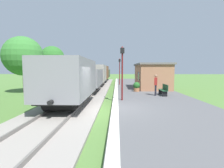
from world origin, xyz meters
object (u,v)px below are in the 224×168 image
bench_near_hut (164,90)px  bench_down_platform (145,82)px  freight_train (96,75)px  station_hut (152,76)px  tree_trackside_far (23,56)px  person_waiting (156,84)px  tree_field_left (52,58)px  lamp_post_near (122,63)px  potted_planter (137,87)px  lamp_post_far (120,66)px

bench_near_hut → bench_down_platform: bearing=90.0°
freight_train → station_hut: bearing=-30.3°
bench_near_hut → tree_trackside_far: size_ratio=0.27×
person_waiting → tree_field_left: (-12.52, 10.54, 2.80)m
station_hut → lamp_post_near: (-3.55, -7.50, 1.15)m
person_waiting → potted_planter: person_waiting is taller
lamp_post_far → bench_near_hut: bearing=-70.7°
person_waiting → freight_train: bearing=-43.4°
bench_down_platform → lamp_post_near: bearing=-106.7°
person_waiting → potted_planter: bearing=-49.8°
person_waiting → lamp_post_far: bearing=-60.8°
bench_near_hut → person_waiting: 0.82m
person_waiting → station_hut: bearing=-84.5°
station_hut → tree_field_left: 14.46m
bench_near_hut → tree_field_left: 17.17m
freight_train → lamp_post_far: 3.53m
potted_planter → lamp_post_far: size_ratio=0.25×
lamp_post_near → tree_trackside_far: (-9.77, 5.20, 0.88)m
station_hut → lamp_post_far: bearing=127.6°
tree_field_left → station_hut: bearing=-21.4°
station_hut → lamp_post_near: lamp_post_near is taller
tree_field_left → lamp_post_near: bearing=-52.6°
freight_train → potted_planter: bearing=-54.8°
potted_planter → lamp_post_near: size_ratio=0.25×
station_hut → bench_near_hut: size_ratio=3.87×
person_waiting → tree_trackside_far: size_ratio=0.30×
lamp_post_near → tree_field_left: (-9.73, 12.71, 1.19)m
bench_down_platform → potted_planter: size_ratio=1.64×
lamp_post_near → lamp_post_far: bearing=90.0°
bench_near_hut → tree_trackside_far: bearing=167.3°
bench_down_platform → tree_trackside_far: (-13.23, -6.35, 2.96)m
bench_near_hut → lamp_post_near: lamp_post_near is taller
person_waiting → tree_field_left: bearing=-26.5°
person_waiting → lamp_post_near: bearing=51.4°
freight_train → lamp_post_near: (3.25, -11.46, 1.22)m
bench_down_platform → potted_planter: (-1.93, -6.88, 0.00)m
freight_train → potted_planter: 8.36m
potted_planter → person_waiting: bearing=-63.3°
freight_train → lamp_post_far: size_ratio=8.81×
lamp_post_near → potted_planter: bearing=71.8°
potted_planter → lamp_post_near: 5.33m
lamp_post_near → station_hut: bearing=64.7°
bench_down_platform → lamp_post_near: 12.24m
station_hut → bench_down_platform: (-0.08, 4.05, -0.93)m
bench_near_hut → tree_field_left: tree_field_left is taller
potted_planter → lamp_post_near: (-1.54, -4.66, 2.08)m
lamp_post_near → tree_field_left: size_ratio=0.64×
tree_field_left → person_waiting: bearing=-40.1°
bench_down_platform → person_waiting: 9.41m
freight_train → tree_field_left: tree_field_left is taller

